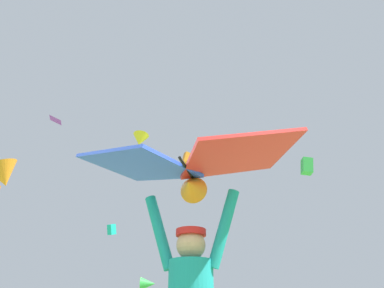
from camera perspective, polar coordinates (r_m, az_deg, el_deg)
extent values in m
sphere|color=tan|center=(2.82, -0.18, -16.29)|extent=(0.23, 0.23, 0.23)
cylinder|color=red|center=(2.84, -0.18, -14.42)|extent=(0.29, 0.29, 0.05)
cylinder|color=teal|center=(2.80, 5.26, -13.57)|extent=(0.29, 0.15, 0.62)
cylinder|color=teal|center=(2.92, -5.39, -14.17)|extent=(0.29, 0.15, 0.62)
cylinder|color=black|center=(3.00, -0.16, -5.18)|extent=(0.19, 0.72, 0.02)
cube|color=red|center=(2.87, 7.81, -1.83)|extent=(0.99, 0.89, 0.21)
cube|color=blue|center=(3.07, -8.64, -3.53)|extent=(1.13, 1.11, 0.21)
cone|color=orange|center=(2.96, -0.17, -6.96)|extent=(0.28, 0.25, 0.24)
cube|color=green|center=(30.85, 18.39, -3.49)|extent=(1.01, 0.86, 1.45)
pyramid|color=purple|center=(20.19, -21.48, 3.74)|extent=(0.87, 0.91, 0.39)
cone|color=orange|center=(15.91, -28.65, -4.46)|extent=(1.69, 1.75, 1.57)
cone|color=yellow|center=(18.28, -8.56, 0.67)|extent=(1.21, 1.21, 0.78)
cylinder|color=#A4921C|center=(17.86, -8.76, -1.92)|extent=(0.04, 0.04, 1.19)
cube|color=#19B2AD|center=(31.73, -13.09, -13.54)|extent=(0.85, 1.00, 1.06)
cube|color=orange|center=(32.31, -0.86, -2.33)|extent=(1.01, 0.85, 1.16)
cone|color=green|center=(7.21, -7.28, -21.86)|extent=(0.28, 0.24, 0.24)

